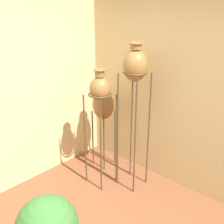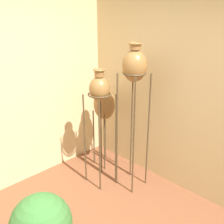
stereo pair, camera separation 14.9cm
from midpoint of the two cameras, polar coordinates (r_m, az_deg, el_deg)
name	(u,v)px [view 2 (the right image)]	position (r m, az deg, el deg)	size (l,w,h in m)	color
wall_right	(206,95)	(3.25, 21.00, 3.55)	(0.06, 7.67, 2.70)	#D1B784
vase_stand_tall	(134,70)	(3.16, 6.28, 9.08)	(0.31, 0.31, 1.92)	#473823
vase_stand_medium	(99,92)	(3.29, -1.44, 4.26)	(0.32, 0.32, 1.60)	#473823
vase_stand_short	(104,104)	(3.83, -0.54, 1.64)	(0.32, 0.32, 1.29)	#473823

